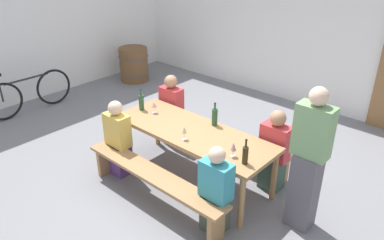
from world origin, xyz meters
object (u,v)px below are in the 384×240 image
at_px(wine_bottle_0, 141,102).
at_px(wine_barrel, 134,64).
at_px(standing_host, 308,163).
at_px(bench_near, 153,179).
at_px(wine_glass_2, 233,147).
at_px(seated_guest_near_1, 216,192).
at_px(tasting_table, 192,135).
at_px(wine_glass_0, 154,105).
at_px(wine_bottle_1, 215,117).
at_px(wine_glass_1, 184,130).
at_px(bench_far, 224,137).
at_px(seated_guest_near_0, 118,140).
at_px(parked_bicycle_0, 29,93).
at_px(wine_bottle_2, 245,155).
at_px(seated_guest_far_1, 274,152).
at_px(seated_guest_far_0, 172,111).

relative_size(wine_bottle_0, wine_barrel, 0.41).
bearing_deg(standing_host, bench_near, 29.71).
height_order(wine_glass_2, seated_guest_near_1, seated_guest_near_1).
xyz_separation_m(standing_host, wine_barrel, (-5.14, 1.87, -0.45)).
bearing_deg(tasting_table, wine_glass_0, 177.17).
distance_m(wine_bottle_1, wine_glass_1, 0.56).
xyz_separation_m(bench_far, wine_glass_0, (-0.76, -0.67, 0.51)).
xyz_separation_m(tasting_table, seated_guest_near_0, (-0.85, -0.56, -0.16)).
xyz_separation_m(seated_guest_near_0, parked_bicycle_0, (-2.89, 0.15, -0.15)).
bearing_deg(seated_guest_near_1, wine_bottle_0, 73.18).
relative_size(wine_bottle_1, wine_bottle_2, 1.05).
bearing_deg(wine_glass_1, seated_guest_near_1, -22.55).
height_order(bench_near, seated_guest_near_0, seated_guest_near_0).
bearing_deg(bench_far, seated_guest_far_1, -9.38).
bearing_deg(seated_guest_far_0, standing_host, 80.85).
xyz_separation_m(bench_near, wine_barrel, (-3.62, 2.74, 0.02)).
distance_m(wine_bottle_2, standing_host, 0.67).
bearing_deg(tasting_table, seated_guest_far_0, 149.09).
relative_size(wine_bottle_0, seated_guest_far_1, 0.28).
height_order(bench_far, wine_bottle_1, wine_bottle_1).
relative_size(standing_host, parked_bicycle_0, 1.01).
distance_m(wine_glass_1, seated_guest_near_1, 0.90).
relative_size(seated_guest_far_0, standing_host, 0.67).
distance_m(wine_bottle_0, standing_host, 2.50).
distance_m(tasting_table, parked_bicycle_0, 3.77).
height_order(bench_far, seated_guest_far_1, seated_guest_far_1).
distance_m(wine_bottle_2, seated_guest_near_0, 1.87).
bearing_deg(seated_guest_near_0, bench_far, -33.78).
distance_m(tasting_table, seated_guest_near_1, 1.03).
bearing_deg(bench_far, parked_bicycle_0, -163.35).
relative_size(tasting_table, bench_far, 1.05).
xyz_separation_m(wine_glass_1, seated_guest_far_1, (0.82, 0.80, -0.35)).
relative_size(bench_near, seated_guest_far_0, 1.91).
height_order(wine_bottle_1, seated_guest_far_1, seated_guest_far_1).
bearing_deg(wine_barrel, wine_bottle_1, -24.63).
relative_size(wine_bottle_0, parked_bicycle_0, 0.19).
bearing_deg(parked_bicycle_0, tasting_table, -83.64).
bearing_deg(parked_bicycle_0, wine_bottle_1, -79.24).
xyz_separation_m(seated_guest_far_0, standing_host, (2.45, -0.40, 0.29)).
distance_m(bench_near, seated_guest_far_1, 1.57).
xyz_separation_m(tasting_table, standing_host, (1.52, 0.16, 0.15)).
relative_size(tasting_table, wine_barrel, 2.97).
height_order(bench_far, wine_glass_0, wine_glass_0).
height_order(bench_near, seated_guest_far_0, seated_guest_far_0).
distance_m(wine_glass_0, seated_guest_near_0, 0.70).
distance_m(seated_guest_near_0, seated_guest_near_1, 1.69).
xyz_separation_m(wine_glass_0, seated_guest_near_1, (1.60, -0.59, -0.36)).
distance_m(wine_bottle_2, wine_glass_2, 0.18).
relative_size(wine_bottle_2, wine_glass_0, 1.85).
height_order(wine_glass_1, seated_guest_far_0, seated_guest_far_0).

